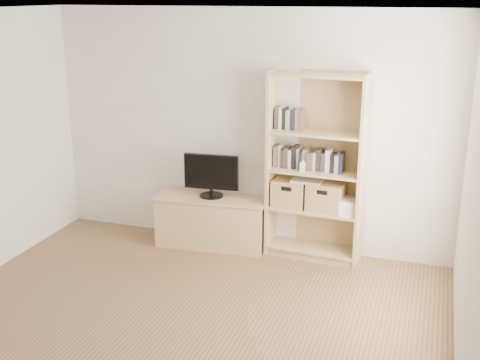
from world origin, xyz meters
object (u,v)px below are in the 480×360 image
at_px(television, 211,176).
at_px(laptop, 307,181).
at_px(tv_stand, 212,222).
at_px(bookshelf, 316,168).
at_px(basket_right, 326,196).
at_px(basket_left, 290,192).
at_px(baby_monitor, 303,167).

relative_size(television, laptop, 1.92).
distance_m(tv_stand, bookshelf, 1.35).
relative_size(tv_stand, basket_right, 3.33).
distance_m(bookshelf, basket_right, 0.32).
xyz_separation_m(basket_left, laptop, (0.18, -0.02, 0.16)).
height_order(tv_stand, basket_right, basket_right).
bearing_deg(tv_stand, basket_left, -1.53).
distance_m(bookshelf, television, 1.16).
xyz_separation_m(tv_stand, television, (0.00, 0.00, 0.54)).
bearing_deg(laptop, television, -178.03).
relative_size(bookshelf, laptop, 6.31).
bearing_deg(laptop, basket_right, 0.14).
height_order(tv_stand, laptop, laptop).
bearing_deg(basket_left, laptop, -3.27).
height_order(baby_monitor, basket_left, baby_monitor).
relative_size(basket_left, basket_right, 0.97).
xyz_separation_m(bookshelf, baby_monitor, (-0.12, -0.10, 0.03)).
height_order(basket_left, basket_right, basket_right).
bearing_deg(tv_stand, television, 0.00).
xyz_separation_m(baby_monitor, basket_left, (-0.15, 0.11, -0.33)).
bearing_deg(television, bookshelf, -2.81).
bearing_deg(television, baby_monitor, -8.37).
distance_m(television, basket_right, 1.27).
relative_size(basket_left, laptop, 1.11).
bearing_deg(laptop, baby_monitor, -108.39).
bearing_deg(television, basket_right, -3.57).
bearing_deg(laptop, bookshelf, 8.21).
bearing_deg(basket_right, television, -172.67).
relative_size(bookshelf, television, 3.28).
distance_m(baby_monitor, basket_right, 0.41).
xyz_separation_m(television, basket_left, (0.88, 0.06, -0.12)).
xyz_separation_m(baby_monitor, basket_right, (0.24, 0.09, -0.32)).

